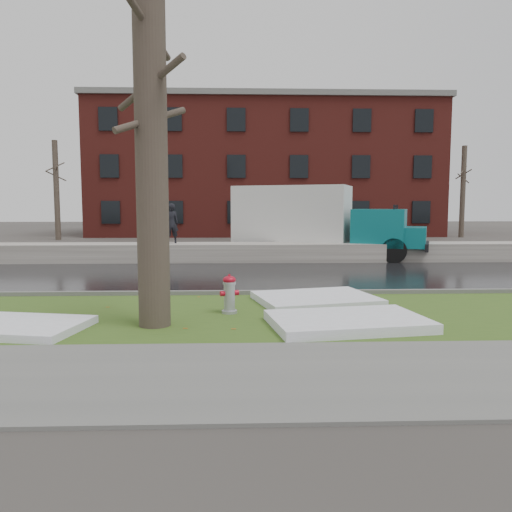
{
  "coord_description": "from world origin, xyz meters",
  "views": [
    {
      "loc": [
        -0.05,
        -11.39,
        2.27
      ],
      "look_at": [
        0.38,
        1.11,
        1.0
      ],
      "focal_mm": 35.0,
      "sensor_mm": 36.0,
      "label": 1
    }
  ],
  "objects_px": {
    "box_truck": "(314,220)",
    "worker": "(171,223)",
    "fire_hydrant": "(229,292)",
    "tree": "(151,124)"
  },
  "relations": [
    {
      "from": "fire_hydrant",
      "to": "box_truck",
      "type": "bearing_deg",
      "value": 55.11
    },
    {
      "from": "tree",
      "to": "fire_hydrant",
      "type": "bearing_deg",
      "value": 36.82
    },
    {
      "from": "box_truck",
      "to": "worker",
      "type": "bearing_deg",
      "value": -146.92
    },
    {
      "from": "fire_hydrant",
      "to": "tree",
      "type": "relative_size",
      "value": 0.11
    },
    {
      "from": "box_truck",
      "to": "fire_hydrant",
      "type": "bearing_deg",
      "value": -85.62
    },
    {
      "from": "tree",
      "to": "worker",
      "type": "distance_m",
      "value": 11.31
    },
    {
      "from": "fire_hydrant",
      "to": "box_truck",
      "type": "distance_m",
      "value": 11.83
    },
    {
      "from": "box_truck",
      "to": "worker",
      "type": "relative_size",
      "value": 5.76
    },
    {
      "from": "box_truck",
      "to": "tree",
      "type": "bearing_deg",
      "value": -90.0
    },
    {
      "from": "fire_hydrant",
      "to": "tree",
      "type": "distance_m",
      "value": 3.67
    }
  ]
}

